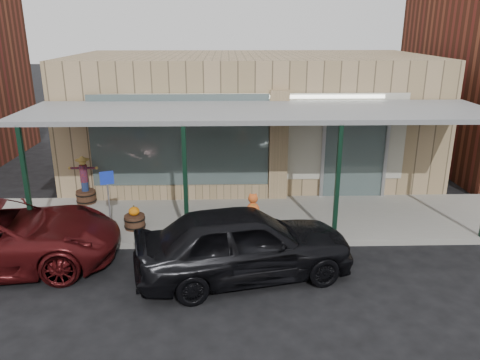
{
  "coord_description": "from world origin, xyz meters",
  "views": [
    {
      "loc": [
        -0.8,
        -8.29,
        5.15
      ],
      "look_at": [
        -0.5,
        2.6,
        1.54
      ],
      "focal_mm": 35.0,
      "sensor_mm": 36.0,
      "label": 1
    }
  ],
  "objects_px": {
    "barrel_pumpkin": "(135,220)",
    "handicap_sign": "(108,193)",
    "parked_sedan": "(244,243)",
    "barrel_scarecrow": "(85,187)"
  },
  "relations": [
    {
      "from": "barrel_pumpkin",
      "to": "handicap_sign",
      "type": "height_order",
      "value": "handicap_sign"
    },
    {
      "from": "handicap_sign",
      "to": "parked_sedan",
      "type": "bearing_deg",
      "value": -51.98
    },
    {
      "from": "barrel_scarecrow",
      "to": "parked_sedan",
      "type": "relative_size",
      "value": 0.29
    },
    {
      "from": "barrel_pumpkin",
      "to": "handicap_sign",
      "type": "xyz_separation_m",
      "value": [
        -0.56,
        -0.22,
        0.82
      ]
    },
    {
      "from": "barrel_scarecrow",
      "to": "barrel_pumpkin",
      "type": "height_order",
      "value": "barrel_scarecrow"
    },
    {
      "from": "barrel_pumpkin",
      "to": "parked_sedan",
      "type": "distance_m",
      "value": 3.59
    },
    {
      "from": "barrel_scarecrow",
      "to": "handicap_sign",
      "type": "relative_size",
      "value": 0.89
    },
    {
      "from": "barrel_scarecrow",
      "to": "handicap_sign",
      "type": "distance_m",
      "value": 2.5
    },
    {
      "from": "barrel_pumpkin",
      "to": "parked_sedan",
      "type": "xyz_separation_m",
      "value": [
        2.75,
        -2.27,
        0.41
      ]
    },
    {
      "from": "handicap_sign",
      "to": "barrel_pumpkin",
      "type": "bearing_deg",
      "value": 1.72
    }
  ]
}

